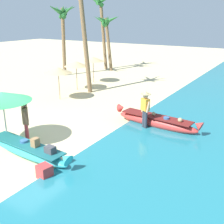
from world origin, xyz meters
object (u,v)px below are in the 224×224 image
(palm_tree_far_behind, at_px, (101,10))
(cooler_box, at_px, (45,172))
(boat_cyan_foreground, at_px, (27,149))
(patio_umbrella_large, at_px, (2,97))
(person_tourist_customer, at_px, (26,120))
(palm_tree_mid_cluster, at_px, (63,18))
(boat_red_midground, at_px, (156,121))
(palm_tree_tall_inland, at_px, (107,25))
(person_vendor_hatted, at_px, (145,108))

(palm_tree_far_behind, xyz_separation_m, cooler_box, (9.15, -16.89, -5.02))
(boat_cyan_foreground, xyz_separation_m, palm_tree_far_behind, (-7.61, 16.18, 4.97))
(patio_umbrella_large, xyz_separation_m, palm_tree_far_behind, (-6.09, 15.80, 3.37))
(person_tourist_customer, height_order, palm_tree_mid_cluster, palm_tree_mid_cluster)
(boat_red_midground, relative_size, palm_tree_tall_inland, 0.85)
(boat_red_midground, relative_size, palm_tree_mid_cluster, 0.73)
(person_vendor_hatted, xyz_separation_m, palm_tree_tall_inland, (-9.29, 11.41, 2.97))
(person_vendor_hatted, bearing_deg, palm_tree_tall_inland, 129.16)
(boat_red_midground, distance_m, palm_tree_far_behind, 16.12)
(boat_cyan_foreground, bearing_deg, patio_umbrella_large, 165.84)
(palm_tree_tall_inland, height_order, cooler_box, palm_tree_tall_inland)
(palm_tree_far_behind, distance_m, cooler_box, 19.86)
(person_vendor_hatted, xyz_separation_m, palm_tree_far_behind, (-10.06, 11.76, 4.23))
(person_vendor_hatted, bearing_deg, palm_tree_far_behind, 130.55)
(boat_red_midground, distance_m, person_vendor_hatted, 0.93)
(person_vendor_hatted, bearing_deg, boat_cyan_foreground, -118.93)
(boat_red_midground, bearing_deg, palm_tree_tall_inland, 131.41)
(patio_umbrella_large, relative_size, palm_tree_tall_inland, 0.44)
(person_tourist_customer, bearing_deg, palm_tree_tall_inland, 111.81)
(palm_tree_tall_inland, bearing_deg, patio_umbrella_large, -71.00)
(boat_cyan_foreground, height_order, cooler_box, boat_cyan_foreground)
(person_vendor_hatted, height_order, person_tourist_customer, person_vendor_hatted)
(boat_cyan_foreground, bearing_deg, person_tourist_customer, 136.85)
(person_vendor_hatted, bearing_deg, palm_tree_mid_cluster, 145.63)
(palm_tree_mid_cluster, distance_m, cooler_box, 16.62)
(person_vendor_hatted, bearing_deg, person_tourist_customer, -131.70)
(person_vendor_hatted, height_order, patio_umbrella_large, patio_umbrella_large)
(person_tourist_customer, xyz_separation_m, palm_tree_far_behind, (-6.80, 15.42, 4.29))
(boat_red_midground, bearing_deg, patio_umbrella_large, -133.66)
(cooler_box, bearing_deg, person_vendor_hatted, 90.36)
(palm_tree_mid_cluster, bearing_deg, cooler_box, -51.59)
(boat_red_midground, xyz_separation_m, palm_tree_tall_inland, (-9.64, 10.93, 3.68))
(boat_cyan_foreground, xyz_separation_m, patio_umbrella_large, (-1.53, 0.38, 1.60))
(patio_umbrella_large, height_order, cooler_box, patio_umbrella_large)
(person_tourist_customer, relative_size, palm_tree_far_behind, 0.25)
(palm_tree_mid_cluster, height_order, cooler_box, palm_tree_mid_cluster)
(palm_tree_far_behind, bearing_deg, palm_tree_mid_cluster, -100.64)
(boat_red_midground, distance_m, palm_tree_mid_cluster, 13.87)
(cooler_box, bearing_deg, palm_tree_mid_cluster, 138.77)
(boat_cyan_foreground, bearing_deg, boat_red_midground, 60.37)
(palm_tree_tall_inland, bearing_deg, boat_red_midground, -48.59)
(patio_umbrella_large, bearing_deg, person_tourist_customer, 28.17)
(palm_tree_tall_inland, distance_m, palm_tree_far_behind, 1.52)
(boat_red_midground, xyz_separation_m, person_tourist_customer, (-3.61, -4.14, 0.65))
(person_tourist_customer, relative_size, palm_tree_tall_inland, 0.34)
(boat_red_midground, height_order, palm_tree_far_behind, palm_tree_far_behind)
(palm_tree_far_behind, height_order, cooler_box, palm_tree_far_behind)
(cooler_box, bearing_deg, boat_red_midground, 87.81)
(palm_tree_mid_cluster, bearing_deg, palm_tree_far_behind, 79.36)
(patio_umbrella_large, relative_size, palm_tree_far_behind, 0.32)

